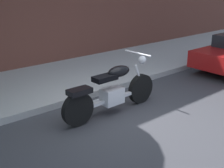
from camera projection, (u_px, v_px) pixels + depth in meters
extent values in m
plane|color=#38383D|center=(129.00, 119.00, 5.78)|extent=(60.00, 60.00, 0.00)
cube|color=#A4A4A4|center=(56.00, 81.00, 7.73)|extent=(22.35, 2.88, 0.14)
cylinder|color=black|center=(141.00, 89.00, 6.45)|extent=(0.64, 0.13, 0.63)
cylinder|color=black|center=(78.00, 109.00, 5.42)|extent=(0.64, 0.13, 0.63)
cube|color=silver|center=(112.00, 96.00, 5.92)|extent=(0.45, 0.29, 0.32)
cube|color=silver|center=(112.00, 99.00, 5.94)|extent=(1.48, 0.11, 0.06)
ellipsoid|color=black|center=(119.00, 71.00, 5.88)|extent=(0.52, 0.27, 0.22)
cube|color=black|center=(105.00, 78.00, 5.67)|extent=(0.48, 0.25, 0.10)
cube|color=black|center=(79.00, 91.00, 5.34)|extent=(0.44, 0.25, 0.10)
cylinder|color=silver|center=(139.00, 77.00, 6.32)|extent=(0.27, 0.06, 0.58)
cylinder|color=silver|center=(138.00, 53.00, 6.11)|extent=(0.05, 0.70, 0.04)
sphere|color=silver|center=(142.00, 60.00, 6.25)|extent=(0.17, 0.17, 0.17)
cylinder|color=silver|center=(97.00, 101.00, 5.91)|extent=(0.80, 0.11, 0.09)
cylinder|color=black|center=(207.00, 60.00, 8.74)|extent=(0.64, 0.22, 0.64)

